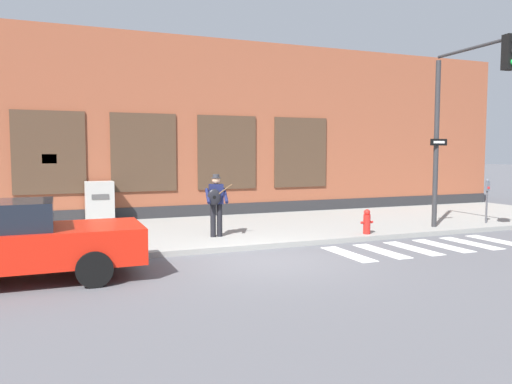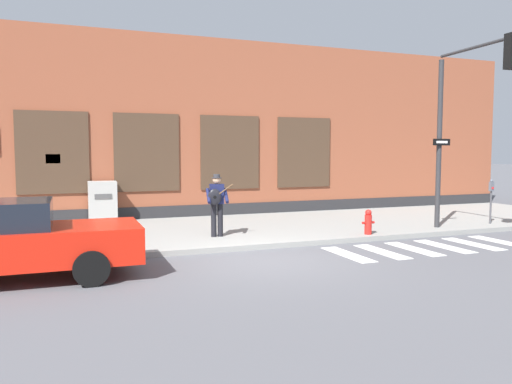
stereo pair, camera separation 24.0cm
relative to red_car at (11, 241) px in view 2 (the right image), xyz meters
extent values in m
plane|color=#56565B|center=(5.13, 0.00, -0.77)|extent=(160.00, 160.00, 0.00)
cube|color=gray|center=(5.13, 4.14, -0.70)|extent=(28.00, 5.95, 0.14)
cube|color=brown|center=(5.13, 9.12, 2.48)|extent=(28.00, 4.00, 6.50)
cube|color=#28282B|center=(5.13, 7.10, -0.50)|extent=(28.00, 0.04, 0.55)
cube|color=#473323|center=(0.63, 7.09, 1.65)|extent=(2.22, 0.06, 2.67)
cube|color=black|center=(0.63, 7.08, 1.65)|extent=(2.10, 0.03, 2.55)
cube|color=#473323|center=(3.63, 7.09, 1.65)|extent=(2.22, 0.06, 2.67)
cube|color=black|center=(3.63, 7.08, 1.65)|extent=(2.10, 0.03, 2.55)
cube|color=#473323|center=(6.63, 7.09, 1.65)|extent=(2.22, 0.06, 2.67)
cube|color=black|center=(6.63, 7.08, 1.65)|extent=(2.10, 0.03, 2.55)
cube|color=#473323|center=(9.62, 7.09, 1.65)|extent=(2.22, 0.06, 2.67)
cube|color=black|center=(9.62, 7.08, 1.65)|extent=(2.10, 0.03, 2.55)
cube|color=yellow|center=(0.63, 7.07, 1.45)|extent=(0.44, 0.02, 0.30)
cube|color=silver|center=(7.21, -0.14, -0.76)|extent=(0.42, 1.90, 0.01)
cube|color=silver|center=(8.17, -0.14, -0.76)|extent=(0.42, 1.90, 0.01)
cube|color=silver|center=(9.12, -0.14, -0.76)|extent=(0.42, 1.90, 0.01)
cube|color=silver|center=(10.08, -0.14, -0.76)|extent=(0.42, 1.90, 0.01)
cube|color=silver|center=(11.03, -0.14, -0.76)|extent=(0.42, 1.90, 0.01)
cube|color=silver|center=(11.99, -0.14, -0.76)|extent=(0.42, 1.90, 0.01)
cube|color=red|center=(0.05, 0.00, -0.10)|extent=(4.61, 1.88, 0.68)
cube|color=silver|center=(2.32, 0.55, -0.03)|extent=(0.06, 0.24, 0.12)
cube|color=silver|center=(2.31, -0.59, -0.03)|extent=(0.06, 0.24, 0.12)
cylinder|color=black|center=(1.39, 0.86, -0.44)|extent=(0.66, 0.25, 0.66)
cylinder|color=black|center=(1.38, -0.89, -0.44)|extent=(0.66, 0.25, 0.66)
cylinder|color=black|center=(4.90, 2.68, -0.19)|extent=(0.15, 0.15, 0.89)
cylinder|color=black|center=(4.72, 2.68, -0.19)|extent=(0.15, 0.15, 0.89)
cube|color=#191E47|center=(4.81, 2.69, 0.53)|extent=(0.41, 0.28, 0.54)
sphere|color=tan|center=(4.81, 2.69, 0.91)|extent=(0.22, 0.22, 0.22)
cylinder|color=#333338|center=(4.81, 2.69, 0.97)|extent=(0.28, 0.28, 0.02)
cylinder|color=#333338|center=(4.81, 2.69, 1.02)|extent=(0.18, 0.18, 0.09)
cylinder|color=#191E47|center=(5.03, 2.55, 0.49)|extent=(0.17, 0.52, 0.39)
cylinder|color=#191E47|center=(4.56, 2.63, 0.49)|extent=(0.17, 0.52, 0.39)
ellipsoid|color=black|center=(4.70, 2.52, 0.47)|extent=(0.37, 0.18, 0.44)
cylinder|color=black|center=(4.70, 2.47, 0.47)|extent=(0.09, 0.02, 0.09)
cylinder|color=brown|center=(4.96, 2.46, 0.65)|extent=(0.47, 0.11, 0.34)
cylinder|color=#2D2D30|center=(11.60, 1.90, 1.89)|extent=(0.15, 0.15, 5.05)
cylinder|color=#2D2D30|center=(11.53, 0.43, 4.52)|extent=(0.23, 2.94, 0.09)
cube|color=black|center=(11.48, -0.74, 4.17)|extent=(0.31, 0.25, 0.88)
cube|color=black|center=(11.59, 1.79, 1.97)|extent=(0.60, 0.06, 0.20)
cube|color=white|center=(11.59, 1.77, 1.97)|extent=(0.40, 0.03, 0.07)
cylinder|color=#47474C|center=(13.74, 1.90, -0.11)|extent=(0.06, 0.06, 1.05)
cube|color=#565B66|center=(13.74, 1.90, 0.57)|extent=(0.13, 0.10, 0.30)
sphere|color=#565B66|center=(13.74, 1.90, 0.75)|extent=(0.11, 0.11, 0.11)
cube|color=red|center=(13.74, 1.84, 0.52)|extent=(0.09, 0.01, 0.07)
cube|color=#ADADA8|center=(2.10, 6.67, 0.04)|extent=(0.89, 0.60, 1.35)
cube|color=#4C4C4C|center=(2.10, 6.36, 0.25)|extent=(0.53, 0.02, 0.16)
cylinder|color=red|center=(8.87, 1.51, -0.36)|extent=(0.20, 0.20, 0.55)
sphere|color=red|center=(8.87, 1.51, -0.02)|extent=(0.18, 0.18, 0.18)
cylinder|color=red|center=(8.73, 1.51, -0.30)|extent=(0.10, 0.07, 0.07)
cylinder|color=red|center=(9.01, 1.51, -0.30)|extent=(0.10, 0.07, 0.07)
camera|label=1|loc=(0.77, -10.19, 1.66)|focal=35.00mm
camera|label=2|loc=(0.99, -10.28, 1.66)|focal=35.00mm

